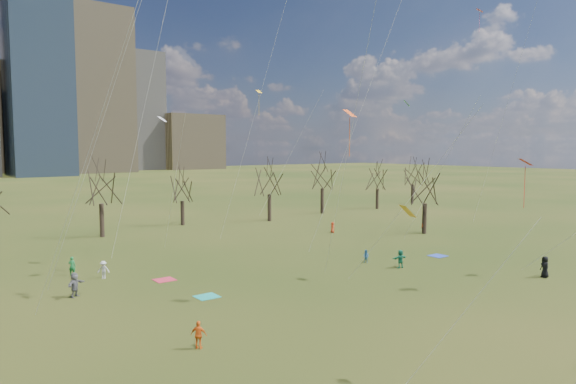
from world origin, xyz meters
TOP-DOWN VIEW (x-y plane):
  - ground at (0.00, 0.00)m, footprint 500.00×500.00m
  - bare_tree_row at (-0.09, 37.22)m, footprint 113.04×29.80m
  - blanket_teal at (-8.90, 9.96)m, footprint 1.60×1.50m
  - blanket_navy at (16.19, 8.64)m, footprint 1.60×1.50m
  - blanket_crimson at (-9.39, 16.25)m, footprint 1.60×1.50m
  - person_4 at (-13.84, 1.61)m, footprint 0.87×0.91m
  - person_5 at (9.21, 7.49)m, footprint 1.58×0.67m
  - person_6 at (16.11, -2.00)m, footprint 0.91×1.04m
  - person_8 at (8.23, 10.77)m, footprint 0.60×0.70m
  - person_9 at (-13.18, 19.75)m, footprint 1.09×0.95m
  - person_10 at (26.03, 18.23)m, footprint 1.11×0.92m
  - person_11 at (-16.50, 15.63)m, footprint 1.66×1.43m
  - person_12 at (17.32, 25.51)m, footprint 0.54×0.73m
  - person_13 at (-14.96, 22.39)m, footprint 0.70×0.65m
  - kites_airborne at (4.07, 11.50)m, footprint 53.43×50.46m

SIDE VIEW (x-z plane):
  - ground at x=0.00m, z-range 0.00..0.00m
  - blanket_teal at x=-8.90m, z-range 0.00..0.03m
  - blanket_navy at x=16.19m, z-range 0.00..0.03m
  - blanket_crimson at x=-9.39m, z-range 0.00..0.03m
  - person_8 at x=8.23m, z-range 0.00..1.23m
  - person_12 at x=17.32m, z-range 0.00..1.36m
  - person_9 at x=-13.18m, z-range 0.00..1.46m
  - person_4 at x=-13.84m, z-range 0.00..1.52m
  - person_13 at x=-14.96m, z-range 0.00..1.61m
  - person_5 at x=9.21m, z-range 0.00..1.65m
  - person_10 at x=26.03m, z-range 0.00..1.77m
  - person_6 at x=16.11m, z-range 0.00..1.79m
  - person_11 at x=-16.50m, z-range 0.00..1.80m
  - bare_tree_row at x=-0.09m, z-range 1.37..10.87m
  - kites_airborne at x=4.07m, z-range -2.91..29.35m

